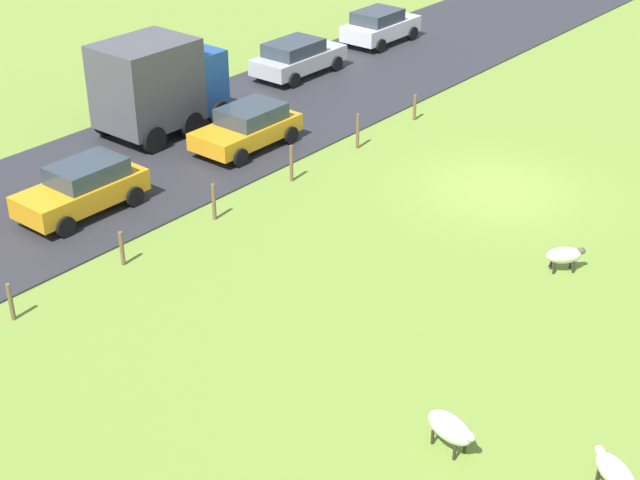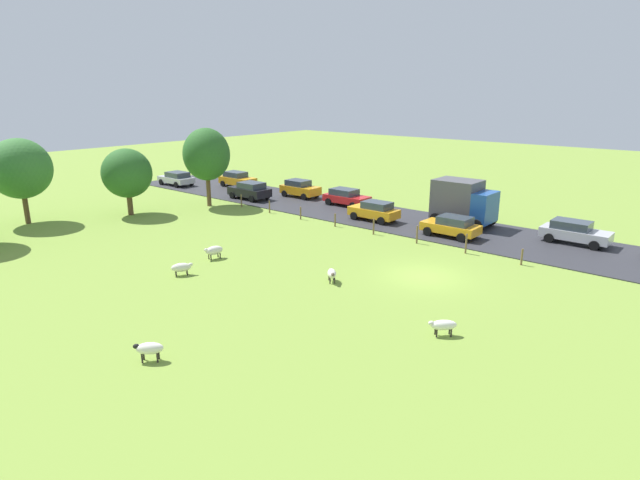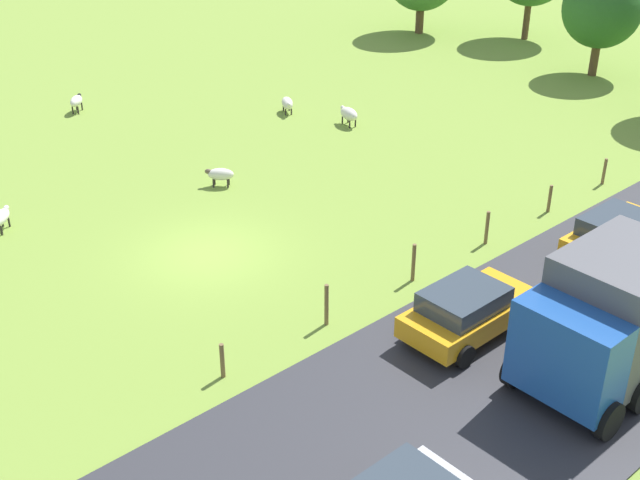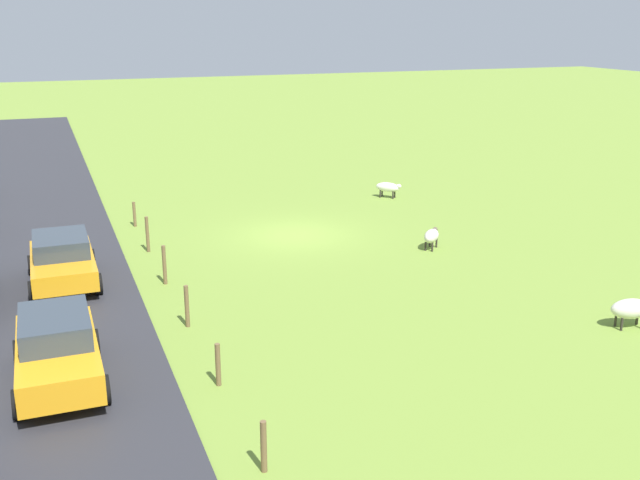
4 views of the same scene
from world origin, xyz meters
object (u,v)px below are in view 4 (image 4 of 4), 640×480
object	(u,v)px
sheep_0	(388,187)
sheep_4	(632,309)
car_6	(57,349)
sheep_1	(432,236)
car_7	(62,259)

from	to	relation	value
sheep_0	sheep_4	distance (m)	15.99
car_6	sheep_1	bearing A→B (deg)	-154.88
car_6	car_7	distance (m)	6.93
sheep_1	car_7	world-z (taller)	car_7
sheep_0	sheep_1	distance (m)	8.02
sheep_4	sheep_0	bearing A→B (deg)	-91.80
car_6	car_7	bearing A→B (deg)	-93.30
sheep_0	sheep_4	size ratio (longest dim) A/B	0.87
sheep_4	car_6	xyz separation A→B (m)	(14.57, -2.11, 0.33)
sheep_0	sheep_1	world-z (taller)	sheep_1
sheep_4	car_7	xyz separation A→B (m)	(14.17, -9.03, 0.29)
sheep_0	car_7	world-z (taller)	car_7
car_7	sheep_4	bearing A→B (deg)	147.49
sheep_4	car_6	distance (m)	14.72
sheep_1	sheep_4	bearing A→B (deg)	100.52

